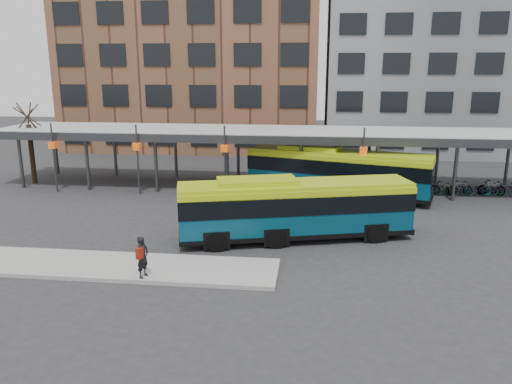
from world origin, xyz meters
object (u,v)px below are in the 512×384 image
(bus_front, at_px, (294,207))
(pedestrian, at_px, (143,257))
(bus_rear, at_px, (337,171))
(tree, at_px, (32,151))

(bus_front, xyz_separation_m, pedestrian, (-5.89, -5.87, -0.62))
(bus_rear, xyz_separation_m, pedestrian, (-8.38, -14.96, -0.69))
(bus_front, height_order, pedestrian, bus_front)
(tree, distance_m, pedestrian, 21.45)
(tree, relative_size, pedestrian, 3.22)
(pedestrian, bearing_deg, bus_front, -29.70)
(bus_front, xyz_separation_m, bus_rear, (2.48, 9.08, 0.07))
(tree, xyz_separation_m, bus_front, (19.96, -10.26, -0.76))
(bus_rear, bearing_deg, tree, -166.51)
(tree, height_order, bus_rear, tree)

